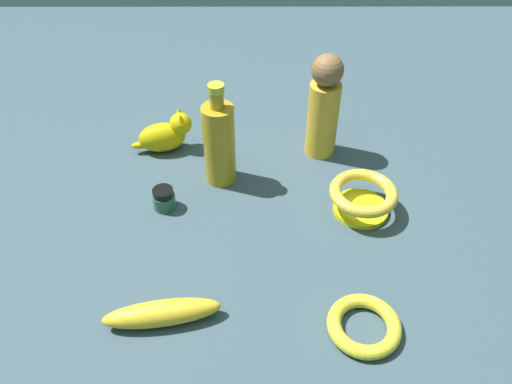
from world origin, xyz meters
The scene contains 8 objects.
ground centered at (0.00, 0.00, 0.00)m, with size 2.00×2.00×0.00m, color #384C56.
nail_polish_jar centered at (0.05, 0.17, 0.02)m, with size 0.04×0.04×0.04m.
bowl centered at (0.04, -0.20, 0.04)m, with size 0.12×0.12×0.06m.
banana centered at (-0.20, 0.14, 0.02)m, with size 0.18×0.04×0.04m, color yellow.
bottle_tall centered at (0.13, 0.07, 0.09)m, with size 0.06×0.06×0.21m.
bangle centered at (-0.22, -0.16, 0.01)m, with size 0.11×0.11×0.02m, color yellow.
person_figure_adult centered at (0.22, -0.14, 0.11)m, with size 0.09×0.09×0.22m.
cat_figurine centered at (0.23, 0.19, 0.04)m, with size 0.07×0.13×0.09m.
Camera 1 is at (-0.63, 0.00, 0.65)m, focal length 35.38 mm.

